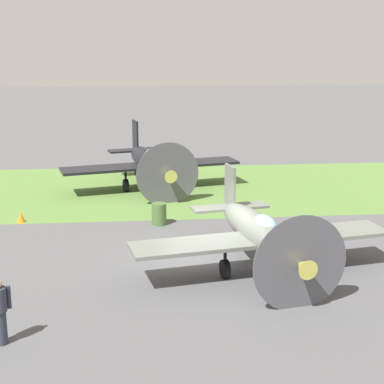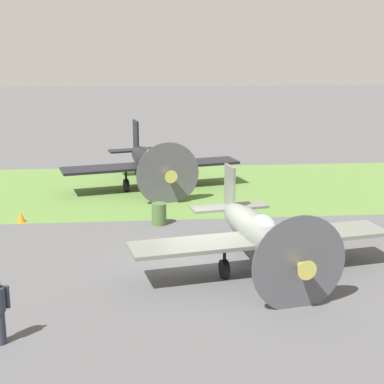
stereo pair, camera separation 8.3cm
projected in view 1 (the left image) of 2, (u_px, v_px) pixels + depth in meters
ground_plane at (203, 260)px, 20.91m from camera, size 160.00×160.00×0.00m
grass_verge at (180, 188)px, 30.95m from camera, size 120.00×11.00×0.01m
airplane_lead at (260, 233)px, 19.72m from camera, size 8.72×6.95×3.09m
airplane_wingman at (150, 162)px, 30.74m from camera, size 9.12×7.30×3.23m
fuel_drum at (159, 214)px, 24.85m from camera, size 0.60×0.60×0.90m
runway_marker_cone at (21, 217)px, 25.22m from camera, size 0.36×0.36×0.44m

